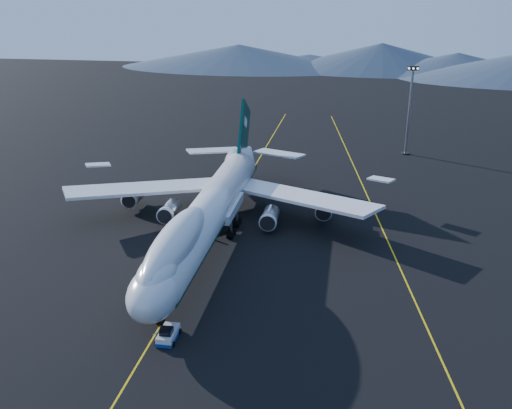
# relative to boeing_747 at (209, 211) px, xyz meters

# --- Properties ---
(ground) EXTENTS (500.00, 500.00, 0.00)m
(ground) POSITION_rel_boeing_747_xyz_m (-0.00, -0.03, -5.81)
(ground) COLOR black
(ground) RESTS_ON ground
(taxiway_line_main) EXTENTS (0.25, 220.00, 0.01)m
(taxiway_line_main) POSITION_rel_boeing_747_xyz_m (-0.00, -0.03, -5.80)
(taxiway_line_main) COLOR #DEBA0D
(taxiway_line_main) RESTS_ON ground
(taxiway_line_side) EXTENTS (28.08, 198.09, 0.01)m
(taxiway_line_side) POSITION_rel_boeing_747_xyz_m (30.00, 9.97, -5.80)
(taxiway_line_side) COLOR #DEBA0D
(taxiway_line_side) RESTS_ON ground
(boeing_747) EXTENTS (59.62, 72.43, 19.37)m
(boeing_747) POSITION_rel_boeing_747_xyz_m (0.00, 0.00, 0.00)
(boeing_747) COLOR silver
(boeing_747) RESTS_ON ground
(pushback_tug) EXTENTS (2.50, 4.28, 1.85)m
(pushback_tug) POSITION_rel_boeing_747_xyz_m (2.00, -29.53, -5.23)
(pushback_tug) COLOR silver
(pushback_tug) RESTS_ON ground
(floodlight_mast) EXTENTS (2.84, 2.13, 23.01)m
(floodlight_mast) POSITION_rel_boeing_747_xyz_m (37.75, 63.90, 5.85)
(floodlight_mast) COLOR black
(floodlight_mast) RESTS_ON ground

